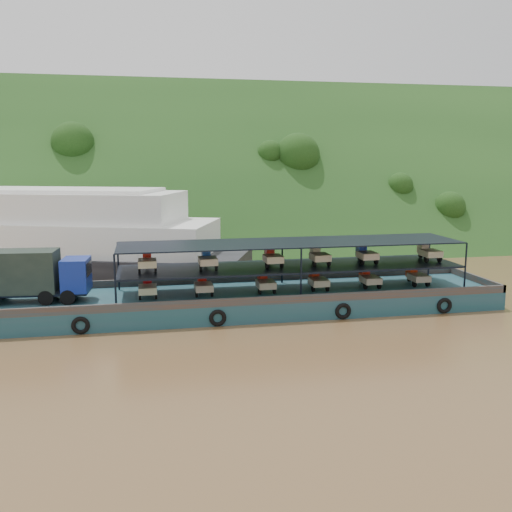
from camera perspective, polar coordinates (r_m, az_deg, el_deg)
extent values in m
plane|color=brown|center=(39.04, 3.76, -5.27)|extent=(160.00, 160.00, 0.00)
cube|color=#173814|center=(73.76, -3.50, 1.85)|extent=(140.00, 39.60, 39.60)
cube|color=#15444A|center=(38.46, -1.58, -4.56)|extent=(35.00, 7.00, 1.20)
cube|color=#592D19|center=(41.53, -2.38, -2.28)|extent=(35.00, 0.20, 0.50)
cube|color=#592D19|center=(35.00, -0.64, -4.56)|extent=(35.00, 0.20, 0.50)
cube|color=#592D19|center=(44.54, 21.07, -2.11)|extent=(0.20, 7.00, 0.50)
torus|color=black|center=(34.73, -17.14, -6.66)|extent=(1.06, 0.26, 1.06)
torus|color=black|center=(34.79, -3.85, -6.21)|extent=(1.06, 0.26, 1.06)
torus|color=black|center=(36.64, 8.71, -5.47)|extent=(1.06, 0.26, 1.06)
torus|color=black|center=(39.54, 18.32, -4.73)|extent=(1.06, 0.26, 1.06)
cylinder|color=black|center=(39.99, -24.05, -3.29)|extent=(0.96, 0.40, 0.93)
cylinder|color=black|center=(37.30, -20.27, -3.93)|extent=(0.96, 0.40, 0.93)
cylinder|color=black|center=(39.16, -19.61, -3.26)|extent=(0.96, 0.40, 0.93)
cylinder|color=black|center=(37.01, -18.29, -3.93)|extent=(0.96, 0.40, 0.93)
cylinder|color=black|center=(38.89, -17.73, -3.25)|extent=(0.96, 0.40, 0.93)
cube|color=black|center=(38.38, -21.03, -3.39)|extent=(6.50, 2.56, 0.19)
cube|color=navy|center=(37.62, -17.54, -1.77)|extent=(1.76, 2.36, 2.06)
cube|color=black|center=(37.41, -16.38, -1.19)|extent=(0.20, 1.87, 0.84)
cube|color=black|center=(38.35, -22.50, -1.43)|extent=(4.65, 2.59, 2.62)
cube|color=black|center=(38.69, 3.52, -1.06)|extent=(23.00, 5.00, 0.12)
cube|color=black|center=(38.42, 3.55, 1.35)|extent=(23.00, 5.00, 0.08)
cylinder|color=black|center=(35.04, -13.90, -2.48)|extent=(0.12, 0.12, 3.30)
cylinder|color=black|center=(39.94, -13.60, -0.99)|extent=(0.12, 0.12, 3.30)
cylinder|color=black|center=(36.33, 4.53, -1.79)|extent=(0.12, 0.12, 3.30)
cylinder|color=black|center=(41.08, 2.63, -0.43)|extent=(0.12, 0.12, 3.30)
cylinder|color=black|center=(40.95, 20.21, -1.06)|extent=(0.12, 0.12, 3.30)
cylinder|color=black|center=(45.21, 16.93, 0.09)|extent=(0.12, 0.12, 3.30)
cylinder|color=black|center=(38.76, -10.79, -3.31)|extent=(0.12, 0.52, 0.52)
cylinder|color=black|center=(37.01, -11.53, -3.95)|extent=(0.14, 0.52, 0.52)
cylinder|color=black|center=(37.01, -9.98, -3.90)|extent=(0.14, 0.52, 0.52)
cube|color=beige|center=(37.27, -10.78, -3.30)|extent=(1.15, 1.50, 0.44)
cube|color=#B30B0D|center=(38.35, -10.81, -2.65)|extent=(0.55, 0.80, 0.80)
cube|color=#B30B0D|center=(38.06, -10.83, -1.98)|extent=(0.50, 0.10, 0.10)
cylinder|color=black|center=(38.94, -5.47, -3.12)|extent=(0.12, 0.52, 0.52)
cylinder|color=black|center=(37.15, -5.96, -3.75)|extent=(0.14, 0.52, 0.52)
cylinder|color=black|center=(37.25, -4.42, -3.69)|extent=(0.14, 0.52, 0.52)
cube|color=#C9B18E|center=(37.46, -5.25, -3.10)|extent=(1.15, 1.50, 0.44)
cube|color=red|center=(38.54, -5.44, -2.46)|extent=(0.55, 0.80, 0.80)
cube|color=red|center=(38.24, -5.42, -1.79)|extent=(0.50, 0.10, 0.10)
cylinder|color=black|center=(39.56, 0.55, -2.87)|extent=(0.12, 0.52, 0.52)
cylinder|color=black|center=(37.75, 0.36, -3.49)|extent=(0.14, 0.52, 0.52)
cylinder|color=black|center=(37.96, 1.84, -3.42)|extent=(0.14, 0.52, 0.52)
cube|color=tan|center=(38.11, 0.99, -2.84)|extent=(1.15, 1.50, 0.44)
cube|color=#B41E0C|center=(39.17, 0.64, -2.22)|extent=(0.55, 0.80, 0.80)
cube|color=#B41E0C|center=(38.87, 0.70, -1.56)|extent=(0.50, 0.10, 0.10)
cylinder|color=black|center=(40.47, 5.67, -2.63)|extent=(0.12, 0.52, 0.52)
cylinder|color=black|center=(38.64, 5.73, -3.22)|extent=(0.14, 0.52, 0.52)
cylinder|color=black|center=(38.94, 7.14, -3.15)|extent=(0.14, 0.52, 0.52)
cube|color=#C1B089|center=(39.04, 6.30, -2.59)|extent=(1.15, 1.50, 0.44)
cube|color=red|center=(40.08, 5.81, -1.99)|extent=(0.55, 0.80, 0.80)
cube|color=red|center=(39.79, 5.90, -1.35)|extent=(0.50, 0.10, 0.10)
cylinder|color=black|center=(41.69, 10.60, -2.38)|extent=(0.12, 0.52, 0.52)
cylinder|color=black|center=(39.88, 10.89, -2.94)|extent=(0.14, 0.52, 0.52)
cylinder|color=black|center=(40.26, 12.21, -2.87)|extent=(0.14, 0.52, 0.52)
cube|color=#C2AC89|center=(40.31, 11.38, -2.33)|extent=(1.15, 1.50, 0.44)
cube|color=red|center=(41.32, 10.78, -1.76)|extent=(0.55, 0.80, 0.80)
cube|color=red|center=(41.04, 10.90, -1.13)|extent=(0.50, 0.10, 0.10)
cylinder|color=black|center=(43.16, 15.08, -2.14)|extent=(0.12, 0.52, 0.52)
cylinder|color=black|center=(41.37, 15.56, -2.67)|extent=(0.14, 0.52, 0.52)
cylinder|color=black|center=(41.83, 16.78, -2.60)|extent=(0.14, 0.52, 0.52)
cube|color=tan|center=(41.83, 15.97, -2.08)|extent=(1.15, 1.50, 0.44)
cube|color=red|center=(42.80, 15.29, -1.54)|extent=(0.55, 0.80, 0.80)
cube|color=red|center=(42.53, 15.44, -0.93)|extent=(0.50, 0.10, 0.10)
cylinder|color=black|center=(38.41, -10.83, -0.81)|extent=(0.12, 0.52, 0.52)
cylinder|color=black|center=(36.65, -11.58, -1.34)|extent=(0.14, 0.52, 0.52)
cylinder|color=black|center=(36.65, -10.02, -1.29)|extent=(0.14, 0.52, 0.52)
cube|color=beige|center=(36.93, -10.82, -0.69)|extent=(1.15, 1.50, 0.44)
cube|color=#B3170B|center=(38.03, -10.85, -0.12)|extent=(0.55, 0.80, 0.80)
cube|color=#B3170B|center=(37.75, -10.87, 0.58)|extent=(0.50, 0.10, 0.10)
cylinder|color=black|center=(38.63, -5.07, -0.61)|extent=(0.12, 0.52, 0.52)
cylinder|color=black|center=(36.82, -5.54, -1.13)|extent=(0.14, 0.52, 0.52)
cylinder|color=black|center=(36.93, -3.99, -1.08)|extent=(0.14, 0.52, 0.52)
cube|color=beige|center=(37.15, -4.83, -0.49)|extent=(1.15, 1.50, 0.44)
cube|color=#1C4FA9|center=(38.24, -5.03, 0.08)|extent=(0.55, 0.80, 0.80)
cube|color=#1C4FA9|center=(37.97, -5.01, 0.77)|extent=(0.50, 0.10, 0.10)
cylinder|color=black|center=(39.33, 1.25, -0.39)|extent=(0.12, 0.52, 0.52)
cylinder|color=black|center=(37.49, 1.10, -0.89)|extent=(0.14, 0.52, 0.52)
cylinder|color=black|center=(37.72, 2.58, -0.84)|extent=(0.14, 0.52, 0.52)
cube|color=beige|center=(37.87, 1.73, -0.26)|extent=(1.15, 1.50, 0.44)
cube|color=#B6190C|center=(38.95, 1.35, 0.29)|extent=(0.55, 0.80, 0.80)
cube|color=#B6190C|center=(38.68, 1.41, 0.97)|extent=(0.50, 0.10, 0.10)
cylinder|color=black|center=(40.15, 5.79, -0.23)|extent=(0.12, 0.52, 0.52)
cylinder|color=black|center=(38.31, 5.86, -0.71)|extent=(0.14, 0.52, 0.52)
cylinder|color=black|center=(38.62, 7.28, -0.66)|extent=(0.14, 0.52, 0.52)
cube|color=tan|center=(38.73, 6.43, -0.10)|extent=(1.15, 1.50, 0.44)
cube|color=beige|center=(39.78, 5.93, 0.44)|extent=(0.55, 0.80, 0.80)
cube|color=beige|center=(39.52, 6.03, 1.11)|extent=(0.50, 0.10, 0.10)
cylinder|color=black|center=(41.27, 10.30, -0.07)|extent=(0.12, 0.52, 0.52)
cylinder|color=black|center=(39.44, 10.58, -0.53)|extent=(0.14, 0.52, 0.52)
cylinder|color=black|center=(39.82, 11.92, -0.47)|extent=(0.14, 0.52, 0.52)
cube|color=#C9B28E|center=(39.88, 11.08, 0.07)|extent=(1.15, 1.50, 0.44)
cube|color=#1B37A4|center=(40.91, 10.47, 0.58)|extent=(0.55, 0.80, 0.80)
cube|color=#1B37A4|center=(40.65, 10.60, 1.23)|extent=(0.50, 0.10, 0.10)
cylinder|color=black|center=(43.21, 16.13, 0.14)|extent=(0.12, 0.52, 0.52)
cylinder|color=black|center=(41.41, 16.66, -0.29)|extent=(0.14, 0.52, 0.52)
cylinder|color=black|center=(41.89, 17.87, -0.24)|extent=(0.14, 0.52, 0.52)
cube|color=beige|center=(41.90, 17.06, 0.28)|extent=(1.15, 1.50, 0.44)
cube|color=beige|center=(42.87, 16.35, 0.76)|extent=(0.55, 0.80, 0.80)
cube|color=beige|center=(42.63, 16.50, 1.39)|extent=(0.50, 0.10, 0.10)
cube|color=black|center=(53.35, -21.53, -0.63)|extent=(38.43, 21.71, 2.25)
cube|color=white|center=(52.99, -21.69, 1.97)|extent=(32.82, 18.90, 2.62)
cube|color=white|center=(52.74, -21.86, 4.69)|extent=(27.22, 16.08, 2.44)
cube|color=white|center=(52.66, -21.96, 6.16)|extent=(23.38, 13.91, 0.28)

